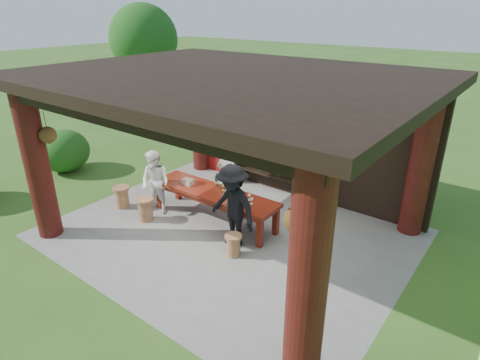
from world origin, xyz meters
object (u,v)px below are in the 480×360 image
Objects in this scene: tasting_table at (214,196)px; stool_near_left at (145,209)px; host at (228,178)px; napkin_basket at (188,182)px; wine_shelf at (280,151)px; stool_near_right at (233,245)px; guest_man at (233,207)px; stool_far_left at (122,196)px; guest_woman at (156,182)px.

stool_near_left is (-1.29, -0.97, -0.34)m from tasting_table.
napkin_basket is (-0.64, -0.71, -0.02)m from host.
wine_shelf is at bearing 63.94° from napkin_basket.
guest_man is at bearing 129.58° from stool_near_right.
stool_far_left is at bearing -158.70° from tasting_table.
host is at bearing 142.00° from guest_man.
guest_woman reaches higher than stool_far_left.
guest_man reaches higher than stool_near_left.
guest_man is (1.00, -0.57, 0.27)m from tasting_table.
napkin_basket is at bearing 158.43° from stool_near_right.
guest_man is (0.62, -2.77, -0.28)m from wine_shelf.
tasting_table is at bearing 36.80° from stool_near_left.
stool_near_left is 2.06m from host.
host is at bearing -106.92° from wine_shelf.
guest_woman reaches higher than napkin_basket.
stool_near_left is 1.17m from napkin_basket.
stool_near_left is 0.98m from stool_far_left.
stool_near_right is at bearing -34.82° from tasting_table.
host is (-0.48, -1.58, -0.34)m from wine_shelf.
host is 0.95m from napkin_basket.
guest_woman is at bearing -171.98° from guest_man.
stool_near_left is 0.31× the size of guest_man.
tasting_table is 1.49m from guest_woman.
wine_shelf is 3.32m from stool_near_right.
napkin_basket is at bearing 173.66° from guest_man.
stool_near_left is at bearing -160.94° from guest_man.
wine_shelf is 1.68m from host.
tasting_table is 5.95× the size of stool_far_left.
stool_near_right is (1.25, -0.87, -0.39)m from tasting_table.
guest_woman is (-0.09, 0.45, 0.49)m from stool_near_left.
guest_man is (1.10, -1.19, 0.06)m from host.
stool_near_left is 2.55m from stool_near_right.
napkin_basket reaches higher than tasting_table.
host is 1.72m from guest_woman.
stool_near_right is at bearing 130.17° from host.
host is at bearing 132.14° from stool_near_right.
guest_woman is at bearing -146.39° from napkin_basket.
wine_shelf is 5.82× the size of stool_near_right.
host is at bearing 34.67° from stool_far_left.
tasting_table is 2.47m from stool_far_left.
wine_shelf reaches higher than host.
host is 1.62m from guest_man.
stool_near_left is at bearing -122.49° from napkin_basket.
wine_shelf is 3.27m from guest_woman.
guest_man is 1.81m from napkin_basket.
napkin_basket is (1.54, 0.80, 0.53)m from stool_far_left.
stool_near_left is 2.41m from guest_man.
host is (1.20, 1.59, 0.55)m from stool_near_left.
napkin_basket is (0.65, 0.43, 0.04)m from guest_woman.
stool_near_left is 1.02× the size of stool_far_left.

